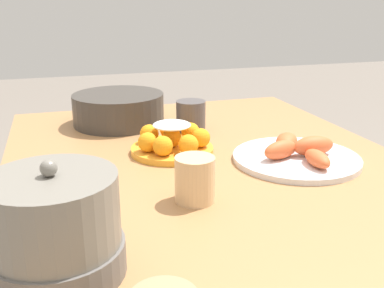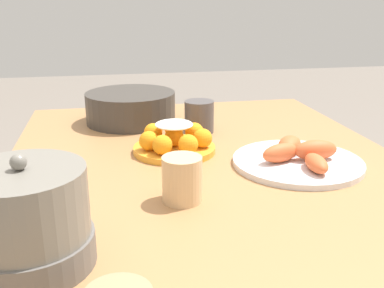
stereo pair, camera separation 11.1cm
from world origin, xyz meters
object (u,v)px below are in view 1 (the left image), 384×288
Objects in this scene: cake_plate at (172,141)px; seafood_platter at (297,154)px; dining_table at (213,203)px; serving_bowl at (119,108)px; warming_pot at (55,227)px; cup_near at (191,117)px; cup_far at (195,179)px.

seafood_platter is (-0.15, -0.28, -0.01)m from cake_plate.
seafood_platter is at bearing -118.47° from cake_plate.
serving_bowl is at bearing 20.16° from dining_table.
warming_pot is at bearing 147.92° from cake_plate.
seafood_platter is 1.58× the size of warming_pot.
warming_pot is at bearing 119.02° from seafood_platter.
dining_table is at bearing -46.52° from warming_pot.
seafood_platter is 3.30× the size of cup_near.
cake_plate is 0.32m from seafood_platter.
cup_near is (0.17, -0.10, 0.02)m from cake_plate.
serving_bowl is at bearing 5.90° from cup_far.
dining_table is 4.65× the size of serving_bowl.
cake_plate is 0.19m from cup_near.
cup_far is at bearing 164.18° from cup_near.
dining_table is 0.24m from cup_far.
cup_near reaches higher than seafood_platter.
warming_pot reaches higher than serving_bowl.
dining_table is at bearing -159.84° from serving_bowl.
serving_bowl reaches higher than dining_table.
cup_near is at bearing -31.12° from cake_plate.
cake_plate is at bearing 29.34° from dining_table.
serving_bowl reaches higher than cake_plate.
serving_bowl is 3.09× the size of cup_far.
serving_bowl is at bearing 16.23° from cake_plate.
serving_bowl is 0.25m from cup_near.
seafood_platter is at bearing -65.42° from cup_far.
seafood_platter is (-0.47, -0.37, -0.03)m from serving_bowl.
dining_table is 4.25× the size of seafood_platter.
serving_bowl is (0.32, 0.09, 0.02)m from cake_plate.
cup_far is at bearing 149.43° from dining_table.
serving_bowl is 0.91× the size of seafood_platter.
warming_pot is at bearing 165.67° from serving_bowl.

